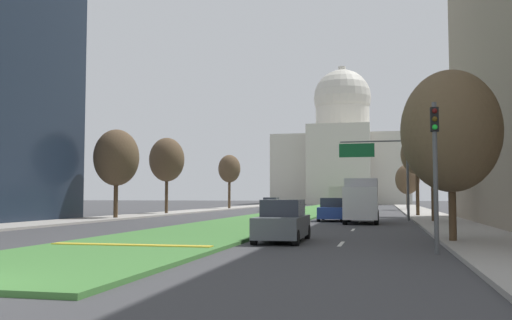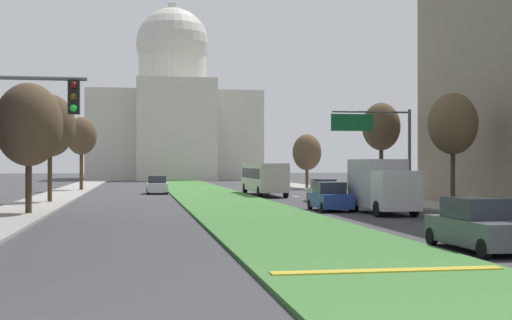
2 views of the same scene
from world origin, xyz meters
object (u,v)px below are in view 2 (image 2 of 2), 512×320
at_px(overhead_guide_sign, 380,138).
at_px(capitol_building, 173,118).
at_px(sedan_far_horizon, 157,185).
at_px(city_bus, 264,176).
at_px(street_tree_right_mid, 453,124).
at_px(street_tree_right_distant, 307,152).
at_px(sedan_lead_stopped, 479,226).
at_px(street_tree_left_distant, 81,136).
at_px(sedan_midblock, 330,197).
at_px(street_tree_right_far, 381,127).
at_px(box_truck_delivery, 382,185).
at_px(sedan_distant, 323,191).
at_px(street_tree_left_far, 50,126).
at_px(street_tree_left_mid, 29,125).

bearing_deg(overhead_guide_sign, capitol_building, 95.80).
bearing_deg(sedan_far_horizon, city_bus, -28.13).
xyz_separation_m(capitol_building, sedan_far_horizon, (-4.66, -64.94, -10.66)).
xyz_separation_m(sedan_far_horizon, city_bus, (9.57, -5.12, 0.96)).
bearing_deg(street_tree_right_mid, capitol_building, 97.83).
relative_size(street_tree_right_distant, sedan_lead_stopped, 1.33).
distance_m(street_tree_right_mid, street_tree_left_distant, 43.50).
distance_m(sedan_midblock, sedan_far_horizon, 27.99).
height_order(overhead_guide_sign, street_tree_right_far, street_tree_right_far).
height_order(capitol_building, sedan_midblock, capitol_building).
xyz_separation_m(overhead_guide_sign, street_tree_left_distant, (-21.50, 32.55, 1.16)).
bearing_deg(box_truck_delivery, street_tree_right_mid, 14.35).
height_order(street_tree_right_distant, sedan_distant, street_tree_right_distant).
relative_size(street_tree_right_mid, sedan_distant, 1.68).
bearing_deg(street_tree_left_far, sedan_lead_stopped, -60.25).
height_order(sedan_midblock, sedan_far_horizon, sedan_midblock).
relative_size(overhead_guide_sign, sedan_lead_stopped, 1.38).
bearing_deg(capitol_building, sedan_distant, -84.60).
height_order(street_tree_right_far, sedan_lead_stopped, street_tree_right_far).
relative_size(street_tree_left_distant, box_truck_delivery, 1.23).
xyz_separation_m(street_tree_left_mid, box_truck_delivery, (20.24, -1.87, -3.46)).
bearing_deg(street_tree_left_distant, street_tree_right_mid, -54.71).
relative_size(capitol_building, sedan_distant, 7.65).
relative_size(capitol_building, box_truck_delivery, 5.21).
distance_m(street_tree_right_mid, sedan_far_horizon, 33.00).
distance_m(street_tree_left_far, street_tree_right_far, 25.21).
height_order(overhead_guide_sign, sedan_far_horizon, overhead_guide_sign).
distance_m(street_tree_right_distant, sedan_midblock, 36.53).
xyz_separation_m(capitol_building, city_bus, (4.91, -70.05, -9.70)).
bearing_deg(street_tree_left_distant, street_tree_left_mid, -90.30).
height_order(street_tree_right_mid, street_tree_left_distant, street_tree_left_distant).
xyz_separation_m(street_tree_right_far, sedan_midblock, (-7.05, -10.35, -4.95)).
xyz_separation_m(sedan_distant, box_truck_delivery, (0.01, -13.06, 0.86)).
xyz_separation_m(street_tree_right_mid, sedan_midblock, (-7.43, 1.52, -4.55)).
height_order(street_tree_right_far, box_truck_delivery, street_tree_right_far).
bearing_deg(street_tree_left_distant, street_tree_left_far, -91.15).
height_order(street_tree_left_far, street_tree_right_distant, street_tree_left_far).
bearing_deg(sedan_lead_stopped, street_tree_left_mid, 132.43).
bearing_deg(sedan_lead_stopped, box_truck_delivery, 80.93).
bearing_deg(street_tree_right_mid, sedan_far_horizon, 122.15).
bearing_deg(street_tree_right_distant, box_truck_delivery, -97.24).
xyz_separation_m(street_tree_right_mid, street_tree_right_distant, (-0.19, 37.17, -1.20)).
bearing_deg(street_tree_left_mid, box_truck_delivery, -5.28).
distance_m(overhead_guide_sign, street_tree_right_mid, 4.74).
bearing_deg(street_tree_right_mid, street_tree_right_far, 91.84).
relative_size(sedan_distant, box_truck_delivery, 0.68).
bearing_deg(street_tree_left_far, city_bus, 29.47).
bearing_deg(sedan_midblock, street_tree_left_far, 148.78).
distance_m(sedan_midblock, sedan_distant, 10.51).
distance_m(street_tree_left_mid, street_tree_right_distant, 44.40).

